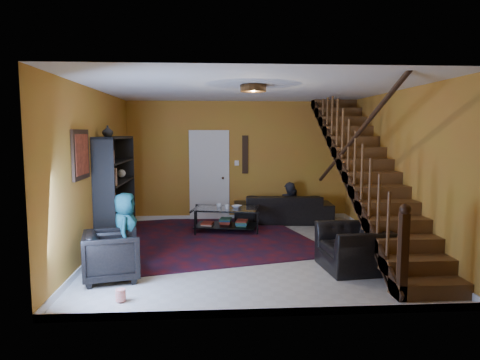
{
  "coord_description": "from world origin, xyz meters",
  "views": [
    {
      "loc": [
        -0.63,
        -7.36,
        2.08
      ],
      "look_at": [
        -0.12,
        0.4,
        1.21
      ],
      "focal_mm": 32.0,
      "sensor_mm": 36.0,
      "label": 1
    }
  ],
  "objects_px": {
    "sofa": "(283,208)",
    "armchair_left": "(112,256)",
    "coffee_table": "(226,218)",
    "bookshelf": "(116,193)",
    "armchair_right": "(353,248)"
  },
  "relations": [
    {
      "from": "sofa",
      "to": "armchair_left",
      "type": "height_order",
      "value": "armchair_left"
    },
    {
      "from": "armchair_left",
      "to": "coffee_table",
      "type": "relative_size",
      "value": 0.53
    },
    {
      "from": "bookshelf",
      "to": "sofa",
      "type": "height_order",
      "value": "bookshelf"
    },
    {
      "from": "armchair_right",
      "to": "sofa",
      "type": "bearing_deg",
      "value": -177.29
    },
    {
      "from": "armchair_left",
      "to": "coffee_table",
      "type": "xyz_separation_m",
      "value": [
        1.7,
        2.83,
        -0.05
      ]
    },
    {
      "from": "coffee_table",
      "to": "sofa",
      "type": "bearing_deg",
      "value": 32.35
    },
    {
      "from": "armchair_left",
      "to": "armchair_right",
      "type": "bearing_deg",
      "value": -99.57
    },
    {
      "from": "armchair_right",
      "to": "coffee_table",
      "type": "xyz_separation_m",
      "value": [
        -1.85,
        2.6,
        -0.04
      ]
    },
    {
      "from": "armchair_left",
      "to": "armchair_right",
      "type": "relative_size",
      "value": 0.75
    },
    {
      "from": "sofa",
      "to": "armchair_right",
      "type": "relative_size",
      "value": 2.2
    },
    {
      "from": "sofa",
      "to": "armchair_right",
      "type": "height_order",
      "value": "armchair_right"
    },
    {
      "from": "bookshelf",
      "to": "armchair_left",
      "type": "height_order",
      "value": "bookshelf"
    },
    {
      "from": "armchair_left",
      "to": "coffee_table",
      "type": "bearing_deg",
      "value": -44.33
    },
    {
      "from": "armchair_left",
      "to": "coffee_table",
      "type": "distance_m",
      "value": 3.3
    },
    {
      "from": "bookshelf",
      "to": "armchair_right",
      "type": "distance_m",
      "value": 4.32
    }
  ]
}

